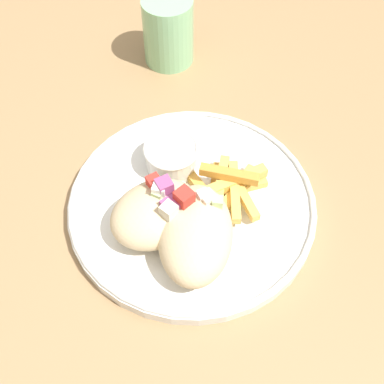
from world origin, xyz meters
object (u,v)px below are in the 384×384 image
at_px(pita_sandwich_far, 156,213).
at_px(fries_pile, 226,189).
at_px(pita_sandwich_near, 196,233).
at_px(water_glass, 168,33).
at_px(sauce_ramekin, 172,155).
at_px(plate, 192,204).

xyz_separation_m(pita_sandwich_far, fries_pile, (0.07, -0.04, -0.01)).
relative_size(pita_sandwich_near, water_glass, 1.50).
bearing_deg(pita_sandwich_far, sauce_ramekin, 48.43).
height_order(sauce_ramekin, water_glass, water_glass).
bearing_deg(fries_pile, pita_sandwich_near, -176.30).
relative_size(pita_sandwich_far, sauce_ramekin, 1.94).
xyz_separation_m(plate, pita_sandwich_far, (-0.05, 0.02, 0.03)).
bearing_deg(plate, water_glass, 38.05).
height_order(fries_pile, water_glass, water_glass).
bearing_deg(fries_pile, plate, 136.06).
bearing_deg(plate, pita_sandwich_far, 160.56).
height_order(pita_sandwich_far, sauce_ramekin, pita_sandwich_far).
bearing_deg(pita_sandwich_near, sauce_ramekin, 17.50).
bearing_deg(water_glass, sauce_ramekin, -146.58).
relative_size(plate, pita_sandwich_near, 1.96).
bearing_deg(pita_sandwich_near, fries_pile, -23.58).
bearing_deg(pita_sandwich_near, pita_sandwich_far, 61.54).
relative_size(pita_sandwich_near, fries_pile, 1.34).
bearing_deg(fries_pile, pita_sandwich_far, 149.59).
bearing_deg(water_glass, pita_sandwich_near, -142.57).
height_order(plate, sauce_ramekin, sauce_ramekin).
xyz_separation_m(plate, pita_sandwich_near, (-0.05, -0.03, 0.03)).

